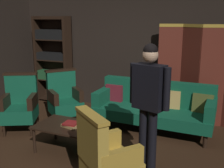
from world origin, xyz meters
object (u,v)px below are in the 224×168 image
book_tan_leather (71,125)px  book_red_leather (71,123)px  armchair_wing_left (20,104)px  folding_screen (201,74)px  bookshelf (53,58)px  velvet_couch (154,105)px  armchair_wing_right (64,98)px  standing_figure (149,96)px  coffee_table (69,128)px  armchair_gilt_accent (106,158)px

book_tan_leather → book_red_leather: 0.03m
armchair_wing_left → book_tan_leather: (1.31, -0.38, -0.05)m
folding_screen → armchair_wing_left: size_ratio=1.83×
folding_screen → book_red_leather: 2.65m
bookshelf → book_tan_leather: (1.80, -2.13, -0.64)m
bookshelf → velvet_couch: (2.70, -0.74, -0.62)m
folding_screen → velvet_couch: 1.10m
velvet_couch → armchair_wing_right: bearing=-167.2°
armchair_wing_right → book_tan_leather: (0.78, -1.01, -0.05)m
armchair_wing_left → book_red_leather: 1.36m
velvet_couch → standing_figure: size_ratio=1.25×
coffee_table → armchair_gilt_accent: bearing=-38.7°
coffee_table → book_tan_leather: bearing=-26.2°
armchair_wing_left → book_red_leather: size_ratio=5.09×
velvet_couch → armchair_wing_right: armchair_wing_right is taller
armchair_gilt_accent → folding_screen: bearing=76.4°
coffee_table → armchair_gilt_accent: 1.27m
book_red_leather → bookshelf: bearing=130.3°
armchair_wing_right → book_red_leather: 1.28m
armchair_wing_right → book_tan_leather: bearing=-52.2°
coffee_table → armchair_wing_right: 1.23m
folding_screen → armchair_gilt_accent: (-0.68, -2.80, -0.50)m
folding_screen → armchair_wing_left: 3.40m
folding_screen → armchair_gilt_accent: folding_screen is taller
folding_screen → armchair_wing_right: size_ratio=1.83×
coffee_table → velvet_couch: bearing=55.0°
folding_screen → book_red_leather: size_ratio=9.30×
armchair_gilt_accent → armchair_wing_left: (-2.24, 1.14, 0.00)m
velvet_couch → armchair_wing_right: (-1.68, -0.38, 0.03)m
bookshelf → armchair_gilt_accent: 4.02m
armchair_wing_right → book_red_leather: (0.78, -1.01, -0.02)m
bookshelf → coffee_table: bearing=-50.3°
bookshelf → standing_figure: bookshelf is taller
coffee_table → standing_figure: (1.24, 0.00, 0.65)m
armchair_wing_left → standing_figure: (2.49, -0.35, 0.54)m
book_tan_leather → coffee_table: bearing=153.8°
bookshelf → book_tan_leather: size_ratio=8.13×
velvet_couch → coffee_table: (-0.96, -1.36, -0.08)m
armchair_wing_left → folding_screen: bearing=29.6°
folding_screen → bookshelf: (-3.41, 0.09, 0.09)m
folding_screen → bookshelf: 3.42m
armchair_wing_right → standing_figure: bearing=-26.5°
velvet_couch → armchair_wing_right: size_ratio=2.04×
bookshelf → armchair_gilt_accent: size_ratio=1.97×
folding_screen → armchair_wing_right: 2.65m
folding_screen → armchair_wing_left: (-2.92, -1.66, -0.50)m
armchair_gilt_accent → book_tan_leather: bearing=140.7°
bookshelf → standing_figure: bearing=-35.1°
folding_screen → armchair_wing_right: folding_screen is taller
bookshelf → armchair_wing_right: size_ratio=1.97×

